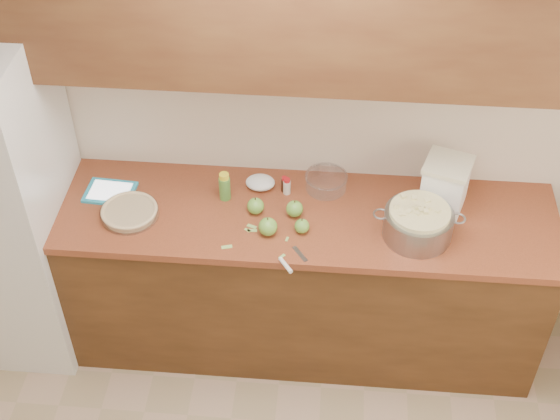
# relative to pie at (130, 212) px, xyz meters

# --- Properties ---
(counter_run) EXTENTS (2.64, 0.68, 0.92)m
(counter_run) POSITION_rel_pie_xyz_m (0.74, 0.09, -0.48)
(counter_run) COLOR #583318
(counter_run) RESTS_ON ground
(upper_cabinets) EXTENTS (2.60, 0.34, 0.70)m
(upper_cabinets) POSITION_rel_pie_xyz_m (0.74, 0.24, 1.01)
(upper_cabinets) COLOR brown
(upper_cabinets) RESTS_ON room_shell
(pie) EXTENTS (0.28, 0.28, 0.04)m
(pie) POSITION_rel_pie_xyz_m (0.00, 0.00, 0.00)
(pie) COLOR silver
(pie) RESTS_ON counter_run
(colander) EXTENTS (0.42, 0.32, 0.16)m
(colander) POSITION_rel_pie_xyz_m (1.36, -0.02, 0.05)
(colander) COLOR gray
(colander) RESTS_ON counter_run
(flour_canister) EXTENTS (0.27, 0.27, 0.26)m
(flour_canister) POSITION_rel_pie_xyz_m (1.50, 0.21, 0.11)
(flour_canister) COLOR white
(flour_canister) RESTS_ON counter_run
(tablet) EXTENTS (0.25, 0.20, 0.02)m
(tablet) POSITION_rel_pie_xyz_m (-0.14, 0.15, -0.01)
(tablet) COLOR #28A0C3
(tablet) RESTS_ON counter_run
(paring_knife) EXTENTS (0.13, 0.18, 0.02)m
(paring_knife) POSITION_rel_pie_xyz_m (0.78, -0.26, -0.01)
(paring_knife) COLOR gray
(paring_knife) RESTS_ON counter_run
(lemon_bottle) EXTENTS (0.06, 0.06, 0.15)m
(lemon_bottle) POSITION_rel_pie_xyz_m (0.44, 0.17, 0.05)
(lemon_bottle) COLOR #4C8C38
(lemon_bottle) RESTS_ON counter_run
(cinnamon_shaker) EXTENTS (0.04, 0.04, 0.09)m
(cinnamon_shaker) POSITION_rel_pie_xyz_m (0.74, 0.23, 0.02)
(cinnamon_shaker) COLOR beige
(cinnamon_shaker) RESTS_ON counter_run
(vanilla_bottle) EXTENTS (0.03, 0.03, 0.09)m
(vanilla_bottle) POSITION_rel_pie_xyz_m (0.72, 0.24, 0.02)
(vanilla_bottle) COLOR black
(vanilla_bottle) RESTS_ON counter_run
(mixing_bowl) EXTENTS (0.21, 0.21, 0.08)m
(mixing_bowl) POSITION_rel_pie_xyz_m (0.93, 0.28, 0.02)
(mixing_bowl) COLOR silver
(mixing_bowl) RESTS_ON counter_run
(paper_towel) EXTENTS (0.15, 0.13, 0.06)m
(paper_towel) POSITION_rel_pie_xyz_m (0.60, 0.26, 0.01)
(paper_towel) COLOR white
(paper_towel) RESTS_ON counter_run
(apple_left) EXTENTS (0.08, 0.08, 0.09)m
(apple_left) POSITION_rel_pie_xyz_m (0.60, 0.07, 0.02)
(apple_left) COLOR #649F38
(apple_left) RESTS_ON counter_run
(apple_center) EXTENTS (0.08, 0.08, 0.09)m
(apple_center) POSITION_rel_pie_xyz_m (0.79, 0.07, 0.02)
(apple_center) COLOR #649F38
(apple_center) RESTS_ON counter_run
(apple_front) EXTENTS (0.09, 0.09, 0.10)m
(apple_front) POSITION_rel_pie_xyz_m (0.67, -0.07, 0.02)
(apple_front) COLOR #649F38
(apple_front) RESTS_ON counter_run
(apple_extra) EXTENTS (0.07, 0.07, 0.08)m
(apple_extra) POSITION_rel_pie_xyz_m (0.83, -0.04, 0.01)
(apple_extra) COLOR #649F38
(apple_extra) RESTS_ON counter_run
(peel_a) EXTENTS (0.03, 0.04, 0.00)m
(peel_a) POSITION_rel_pie_xyz_m (0.75, -0.21, -0.02)
(peel_a) COLOR #9BC861
(peel_a) RESTS_ON counter_run
(peel_b) EXTENTS (0.05, 0.03, 0.00)m
(peel_b) POSITION_rel_pie_xyz_m (0.59, -0.03, -0.02)
(peel_b) COLOR #9BC861
(peel_b) RESTS_ON counter_run
(peel_c) EXTENTS (0.04, 0.03, 0.00)m
(peel_c) POSITION_rel_pie_xyz_m (0.57, -0.05, -0.02)
(peel_c) COLOR #9BC861
(peel_c) RESTS_ON counter_run
(peel_d) EXTENTS (0.05, 0.02, 0.00)m
(peel_d) POSITION_rel_pie_xyz_m (0.60, -0.05, -0.02)
(peel_d) COLOR #9BC861
(peel_d) RESTS_ON counter_run
(peel_e) EXTENTS (0.05, 0.03, 0.00)m
(peel_e) POSITION_rel_pie_xyz_m (0.49, -0.17, -0.02)
(peel_e) COLOR #9BC861
(peel_e) RESTS_ON counter_run
(peel_f) EXTENTS (0.02, 0.03, 0.00)m
(peel_f) POSITION_rel_pie_xyz_m (0.76, -0.10, -0.02)
(peel_f) COLOR #9BC861
(peel_f) RESTS_ON counter_run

